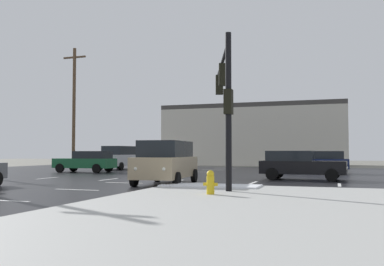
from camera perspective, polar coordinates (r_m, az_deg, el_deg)
name	(u,v)px	position (r m, az deg, el deg)	size (l,w,h in m)	color
ground_plane	(142,181)	(22.97, -6.78, -6.38)	(120.00, 120.00, 0.00)	slate
road_asphalt	(142,181)	(22.97, -6.78, -6.35)	(44.00, 44.00, 0.02)	black
snow_strip_curbside	(210,185)	(17.44, 2.50, -7.05)	(4.00, 1.60, 0.06)	white
lane_markings	(152,183)	(21.22, -5.44, -6.64)	(36.15, 36.15, 0.01)	silver
traffic_signal_mast	(225,90)	(17.19, 4.43, 5.76)	(2.14, 6.02, 5.72)	black
fire_hydrant	(210,182)	(14.11, 2.50, -6.62)	(0.48, 0.26, 0.79)	gold
strip_building_background	(255,135)	(50.78, 8.42, -0.32)	(20.67, 8.00, 7.00)	beige
suv_tan	(166,161)	(20.10, -3.48, -3.83)	(2.52, 4.97, 2.03)	tan
sedan_navy	(317,162)	(31.60, 16.50, -3.70)	(4.62, 2.24, 1.58)	#141E47
suv_silver	(120,157)	(38.03, -9.68, -3.20)	(2.23, 4.86, 2.03)	#B7BABF
sedan_black	(300,164)	(23.97, 14.26, -4.12)	(4.61, 2.21, 1.58)	black
sedan_green	(87,161)	(32.79, -13.95, -3.68)	(4.58, 2.12, 1.58)	#195933
utility_pole_distant	(74,106)	(38.42, -15.57, 3.51)	(2.20, 0.28, 10.63)	brown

